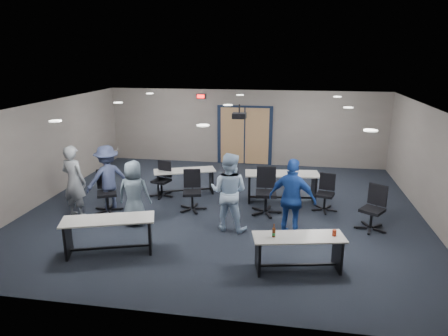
% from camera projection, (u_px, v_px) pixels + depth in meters
% --- Properties ---
extents(floor, '(10.00, 10.00, 0.00)m').
position_uv_depth(floor, '(225.00, 209.00, 10.55)').
color(floor, black).
rests_on(floor, ground).
extents(back_wall, '(10.00, 0.04, 2.70)m').
position_uv_depth(back_wall, '(245.00, 128.00, 14.44)').
color(back_wall, slate).
rests_on(back_wall, floor).
extents(front_wall, '(10.00, 0.04, 2.70)m').
position_uv_depth(front_wall, '(175.00, 237.00, 5.91)').
color(front_wall, slate).
rests_on(front_wall, floor).
extents(left_wall, '(0.04, 9.00, 2.70)m').
position_uv_depth(left_wall, '(45.00, 152.00, 10.96)').
color(left_wall, slate).
rests_on(left_wall, floor).
extents(right_wall, '(0.04, 9.00, 2.70)m').
position_uv_depth(right_wall, '(434.00, 168.00, 9.39)').
color(right_wall, slate).
rests_on(right_wall, floor).
extents(ceiling, '(10.00, 9.00, 0.04)m').
position_uv_depth(ceiling, '(225.00, 106.00, 9.80)').
color(ceiling, white).
rests_on(ceiling, back_wall).
extents(double_door, '(2.00, 0.07, 2.20)m').
position_uv_depth(double_door, '(245.00, 136.00, 14.48)').
color(double_door, '#101B32').
rests_on(double_door, back_wall).
extents(exit_sign, '(0.32, 0.07, 0.18)m').
position_uv_depth(exit_sign, '(201.00, 96.00, 14.33)').
color(exit_sign, black).
rests_on(exit_sign, back_wall).
extents(ceiling_projector, '(0.35, 0.32, 0.37)m').
position_uv_depth(ceiling_projector, '(239.00, 116.00, 10.30)').
color(ceiling_projector, black).
rests_on(ceiling_projector, ceiling).
extents(ceiling_can_lights, '(6.24, 5.74, 0.02)m').
position_uv_depth(ceiling_can_lights, '(226.00, 106.00, 10.04)').
color(ceiling_can_lights, white).
rests_on(ceiling_can_lights, ceiling).
extents(table_front_left, '(1.93, 1.15, 0.74)m').
position_uv_depth(table_front_left, '(109.00, 230.00, 8.12)').
color(table_front_left, beige).
rests_on(table_front_left, floor).
extents(table_front_right, '(1.79, 0.91, 0.95)m').
position_uv_depth(table_front_right, '(298.00, 247.00, 7.47)').
color(table_front_right, beige).
rests_on(table_front_right, floor).
extents(table_back_left, '(1.84, 1.17, 0.71)m').
position_uv_depth(table_back_left, '(185.00, 177.00, 11.56)').
color(table_back_left, beige).
rests_on(table_back_left, floor).
extents(table_back_right, '(2.06, 0.89, 0.81)m').
position_uv_depth(table_back_right, '(282.00, 182.00, 10.94)').
color(table_back_right, beige).
rests_on(table_back_right, floor).
extents(chair_back_a, '(0.77, 0.77, 1.00)m').
position_uv_depth(chair_back_a, '(161.00, 179.00, 11.32)').
color(chair_back_a, black).
rests_on(chair_back_a, floor).
extents(chair_back_b, '(0.79, 0.79, 1.05)m').
position_uv_depth(chair_back_b, '(192.00, 191.00, 10.31)').
color(chair_back_b, black).
rests_on(chair_back_b, floor).
extents(chair_back_c, '(0.80, 0.80, 1.17)m').
position_uv_depth(chair_back_c, '(266.00, 192.00, 10.08)').
color(chair_back_c, black).
rests_on(chair_back_c, floor).
extents(chair_back_d, '(0.74, 0.74, 0.96)m').
position_uv_depth(chair_back_d, '(325.00, 193.00, 10.29)').
color(chair_back_d, black).
rests_on(chair_back_d, floor).
extents(chair_loose_left, '(0.91, 0.91, 1.09)m').
position_uv_depth(chair_loose_left, '(107.00, 192.00, 10.22)').
color(chair_loose_left, black).
rests_on(chair_loose_left, floor).
extents(chair_loose_right, '(0.92, 0.92, 1.06)m').
position_uv_depth(chair_loose_right, '(372.00, 208.00, 9.16)').
color(chair_loose_right, black).
rests_on(chair_loose_right, floor).
extents(person_gray, '(0.75, 0.58, 1.83)m').
position_uv_depth(person_gray, '(74.00, 182.00, 9.83)').
color(person_gray, gray).
rests_on(person_gray, floor).
extents(person_plaid, '(0.81, 0.56, 1.58)m').
position_uv_depth(person_plaid, '(134.00, 193.00, 9.39)').
color(person_plaid, slate).
rests_on(person_plaid, floor).
extents(person_lightblue, '(1.00, 0.84, 1.83)m').
position_uv_depth(person_lightblue, '(229.00, 192.00, 9.11)').
color(person_lightblue, '#BFDDFD').
rests_on(person_lightblue, floor).
extents(person_navy, '(1.14, 0.73, 1.80)m').
position_uv_depth(person_navy, '(292.00, 199.00, 8.70)').
color(person_navy, '#1B3F97').
rests_on(person_navy, floor).
extents(person_back, '(1.24, 1.23, 1.71)m').
position_uv_depth(person_back, '(108.00, 178.00, 10.30)').
color(person_back, '#3E4870').
rests_on(person_back, floor).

